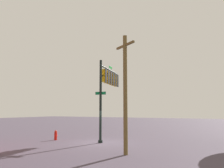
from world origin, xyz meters
name	(u,v)px	position (x,y,z in m)	size (l,w,h in m)	color
ground_plane	(100,143)	(0.00, 0.00, 0.00)	(120.00, 120.00, 0.00)	#473D4A
signal_pole_assembly	(108,82)	(1.97, 0.38, 5.10)	(4.76, 1.56, 6.68)	black
utility_pole	(125,91)	(-3.44, -3.77, 3.72)	(1.03, 1.60, 7.10)	brown
fire_hydrant	(56,135)	(-0.40, 4.27, 0.41)	(0.33, 0.24, 0.83)	red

